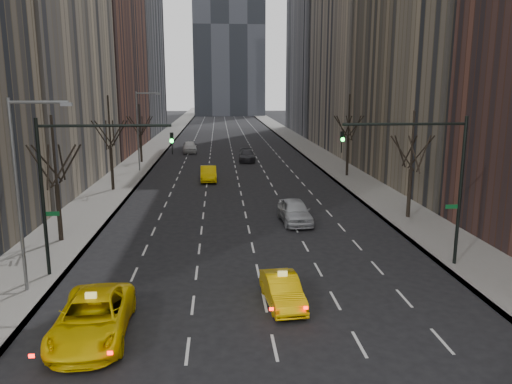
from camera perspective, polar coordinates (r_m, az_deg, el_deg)
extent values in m
cube|color=slate|center=(84.21, -11.31, 5.14)|extent=(4.50, 320.00, 0.15)
cube|color=slate|center=(84.78, 5.43, 5.36)|extent=(4.50, 320.00, 0.15)
cube|color=brown|center=(82.36, -19.13, 19.91)|extent=(14.00, 28.00, 44.00)
cylinder|color=black|center=(33.50, -21.58, -2.19)|extent=(0.28, 0.28, 3.57)
cylinder|color=black|center=(32.83, -22.10, 4.45)|extent=(0.16, 0.16, 4.25)
cylinder|color=black|center=(33.70, -21.31, 3.14)|extent=(0.42, 1.80, 2.52)
cylinder|color=black|center=(32.99, -20.49, 3.03)|extent=(1.74, 0.72, 2.52)
cylinder|color=black|center=(32.23, -21.15, 2.79)|extent=(1.46, 1.25, 2.52)
cylinder|color=black|center=(32.19, -22.68, 2.66)|extent=(0.42, 1.80, 2.52)
cylinder|color=black|center=(32.92, -23.47, 2.78)|extent=(1.74, 0.72, 2.52)
cylinder|color=black|center=(33.67, -22.77, 3.02)|extent=(1.46, 1.25, 2.52)
cylinder|color=black|center=(48.67, -16.13, 2.60)|extent=(0.28, 0.28, 3.99)
cylinder|color=black|center=(48.19, -16.43, 7.73)|extent=(0.16, 0.16, 4.75)
cylinder|color=black|center=(49.07, -15.98, 6.48)|extent=(0.42, 1.80, 2.52)
cylinder|color=black|center=(48.40, -15.34, 6.44)|extent=(1.74, 0.72, 2.52)
cylinder|color=black|center=(47.61, -15.71, 6.34)|extent=(1.46, 1.25, 2.52)
cylinder|color=black|center=(47.48, -16.74, 6.27)|extent=(0.42, 1.80, 2.52)
cylinder|color=black|center=(48.17, -17.37, 6.30)|extent=(1.74, 0.72, 2.52)
cylinder|color=black|center=(48.96, -16.98, 6.41)|extent=(1.46, 1.25, 2.52)
cylinder|color=black|center=(66.26, -13.00, 4.83)|extent=(0.28, 0.28, 3.36)
cylinder|color=black|center=(65.93, -13.15, 8.01)|extent=(0.16, 0.16, 4.00)
cylinder|color=black|center=(66.80, -12.88, 7.40)|extent=(0.42, 1.80, 2.52)
cylinder|color=black|center=(66.16, -12.38, 7.38)|extent=(1.74, 0.72, 2.52)
cylinder|color=black|center=(65.34, -12.61, 7.32)|extent=(1.46, 1.25, 2.52)
cylinder|color=black|center=(65.17, -13.36, 7.28)|extent=(0.42, 1.80, 2.52)
cylinder|color=black|center=(65.82, -13.86, 7.29)|extent=(1.74, 0.72, 2.52)
cylinder|color=black|center=(66.63, -13.61, 7.36)|extent=(1.46, 1.25, 2.52)
cylinder|color=black|center=(38.49, 17.11, -0.14)|extent=(0.28, 0.28, 3.57)
cylinder|color=black|center=(37.91, 17.46, 5.65)|extent=(0.16, 0.16, 4.25)
cylinder|color=black|center=(38.84, 17.13, 4.48)|extent=(0.42, 1.80, 2.52)
cylinder|color=black|center=(38.58, 18.34, 4.36)|extent=(1.74, 0.72, 2.52)
cylinder|color=black|center=(37.75, 18.62, 4.19)|extent=(1.46, 1.25, 2.52)
cylinder|color=black|center=(37.17, 17.64, 4.14)|extent=(0.42, 1.80, 2.52)
cylinder|color=black|center=(37.44, 16.39, 4.27)|extent=(1.74, 0.72, 2.52)
cylinder|color=black|center=(38.28, 16.16, 4.44)|extent=(1.46, 1.25, 2.52)
cylinder|color=black|center=(55.35, 10.41, 3.94)|extent=(0.28, 0.28, 3.99)
cylinder|color=black|center=(54.93, 10.58, 8.46)|extent=(0.16, 0.16, 4.75)
cylinder|color=black|center=(55.86, 10.46, 7.33)|extent=(0.42, 1.80, 2.52)
cylinder|color=black|center=(55.50, 11.27, 7.28)|extent=(1.74, 0.72, 2.52)
cylinder|color=black|center=(54.65, 11.36, 7.20)|extent=(1.46, 1.25, 2.52)
cylinder|color=black|center=(54.15, 10.61, 7.19)|extent=(0.42, 1.80, 2.52)
cylinder|color=black|center=(54.52, 9.79, 7.25)|extent=(1.74, 0.72, 2.52)
cylinder|color=black|center=(55.38, 9.73, 7.32)|extent=(1.46, 1.25, 2.52)
cylinder|color=black|center=(27.10, -23.19, -0.68)|extent=(0.18, 0.18, 8.00)
cylinder|color=black|center=(25.72, -16.93, 7.26)|extent=(6.50, 0.14, 0.14)
imported|color=black|center=(25.29, -9.57, 5.49)|extent=(0.18, 0.22, 1.10)
sphere|color=#0CFF33|center=(25.10, -9.62, 5.79)|extent=(0.20, 0.20, 0.20)
cube|color=#0C5926|center=(27.14, -22.25, -2.32)|extent=(0.70, 0.04, 0.22)
cylinder|color=black|center=(28.63, 22.32, 0.02)|extent=(0.18, 0.18, 8.00)
cylinder|color=black|center=(26.85, 16.65, 7.45)|extent=(6.50, 0.14, 0.14)
imported|color=black|center=(25.96, 9.78, 5.64)|extent=(0.18, 0.22, 1.10)
sphere|color=#0CFF33|center=(25.77, 9.89, 5.93)|extent=(0.20, 0.20, 0.20)
cube|color=#0C5926|center=(28.62, 21.47, -1.56)|extent=(0.70, 0.04, 0.22)
cylinder|color=slate|center=(25.30, -25.57, -0.56)|extent=(0.16, 0.16, 9.00)
cylinder|color=slate|center=(24.37, -23.59, 9.40)|extent=(2.60, 0.14, 0.14)
cube|color=slate|center=(24.01, -20.83, 9.35)|extent=(0.50, 0.22, 0.15)
cylinder|color=slate|center=(58.97, -13.36, 6.74)|extent=(0.16, 0.16, 9.00)
cylinder|color=slate|center=(58.58, -12.28, 10.97)|extent=(2.60, 0.14, 0.14)
cube|color=slate|center=(58.43, -11.09, 10.92)|extent=(0.50, 0.22, 0.15)
imported|color=yellow|center=(20.96, -18.16, -13.49)|extent=(2.98, 6.00, 1.63)
imported|color=#F0B805|center=(22.82, 3.03, -11.14)|extent=(1.81, 4.20, 1.35)
imported|color=#B0B3B9|center=(36.05, 4.45, -2.20)|extent=(2.26, 5.08, 1.70)
imported|color=yellow|center=(52.30, -5.45, 2.10)|extent=(1.75, 4.72, 1.54)
imported|color=#2C2B30|center=(66.25, -1.04, 4.19)|extent=(2.24, 5.24, 1.51)
imported|color=silver|center=(75.69, -7.58, 5.13)|extent=(2.40, 5.17, 1.72)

